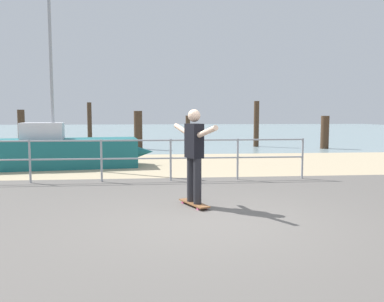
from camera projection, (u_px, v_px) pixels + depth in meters
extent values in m
cube|color=#605B56|center=(219.00, 241.00, 5.06)|extent=(24.00, 10.00, 0.04)
cube|color=tan|center=(180.00, 164.00, 12.99)|extent=(24.00, 6.00, 0.04)
cube|color=#849EA3|center=(163.00, 130.00, 40.74)|extent=(72.00, 50.00, 0.04)
cylinder|color=#9EA0A5|center=(30.00, 162.00, 9.21)|extent=(0.05, 0.05, 1.05)
cylinder|color=#9EA0A5|center=(101.00, 161.00, 9.37)|extent=(0.05, 0.05, 1.05)
cylinder|color=#9EA0A5|center=(171.00, 160.00, 9.53)|extent=(0.05, 0.05, 1.05)
cylinder|color=#9EA0A5|center=(238.00, 160.00, 9.69)|extent=(0.05, 0.05, 1.05)
cylinder|color=#9EA0A5|center=(302.00, 159.00, 9.85)|extent=(0.05, 0.05, 1.05)
cylinder|color=#9EA0A5|center=(65.00, 141.00, 9.25)|extent=(11.69, 0.04, 0.04)
cylinder|color=#9EA0A5|center=(66.00, 159.00, 9.29)|extent=(11.69, 0.04, 0.04)
cube|color=#19666B|center=(64.00, 154.00, 11.95)|extent=(4.55, 1.98, 0.90)
cone|color=#19666B|center=(136.00, 152.00, 12.45)|extent=(1.19, 0.91, 0.77)
cylinder|color=#9EA0A5|center=(51.00, 62.00, 11.62)|extent=(0.10, 0.10, 4.63)
cube|color=silver|center=(43.00, 131.00, 11.74)|extent=(1.31, 1.05, 0.50)
cube|color=brown|center=(194.00, 203.00, 6.91)|extent=(0.50, 0.81, 0.02)
cylinder|color=#E5598C|center=(183.00, 203.00, 7.12)|extent=(0.05, 0.07, 0.06)
cylinder|color=#E5598C|center=(191.00, 202.00, 7.20)|extent=(0.05, 0.07, 0.06)
cylinder|color=#E5598C|center=(198.00, 209.00, 6.63)|extent=(0.05, 0.07, 0.06)
cylinder|color=#E5598C|center=(206.00, 208.00, 6.71)|extent=(0.05, 0.07, 0.06)
cylinder|color=#26262B|center=(191.00, 179.00, 6.97)|extent=(0.14, 0.14, 0.80)
cylinder|color=#26262B|center=(197.00, 181.00, 6.77)|extent=(0.14, 0.14, 0.80)
cube|color=black|center=(194.00, 141.00, 6.80)|extent=(0.33, 0.41, 0.60)
sphere|color=beige|center=(194.00, 116.00, 6.76)|extent=(0.22, 0.22, 0.22)
cylinder|color=beige|center=(182.00, 130.00, 7.18)|extent=(0.30, 0.54, 0.23)
cylinder|color=beige|center=(207.00, 132.00, 6.40)|extent=(0.30, 0.54, 0.23)
cylinder|color=#422D1E|center=(21.00, 129.00, 19.59)|extent=(0.35, 0.35, 1.89)
cylinder|color=#422D1E|center=(90.00, 123.00, 22.37)|extent=(0.25, 0.25, 2.34)
cylinder|color=#422D1E|center=(138.00, 130.00, 18.26)|extent=(0.39, 0.39, 1.82)
cylinder|color=#422D1E|center=(188.00, 128.00, 25.76)|extent=(0.30, 0.30, 1.59)
cylinder|color=#422D1E|center=(256.00, 124.00, 19.75)|extent=(0.27, 0.27, 2.33)
cylinder|color=#422D1E|center=(325.00, 132.00, 18.59)|extent=(0.39, 0.39, 1.59)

